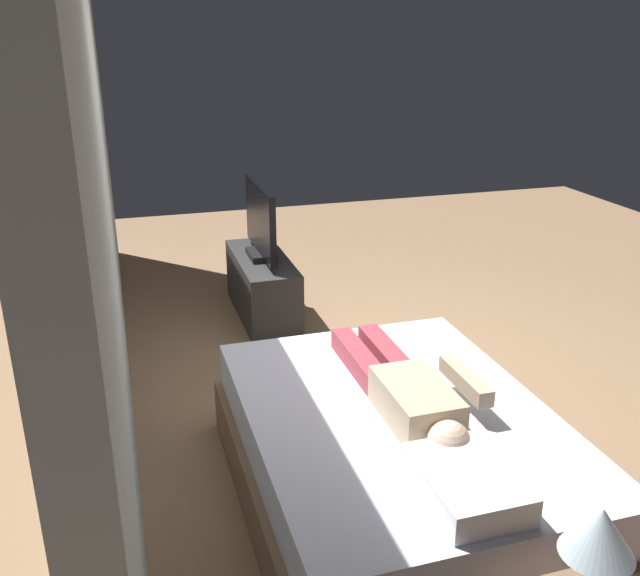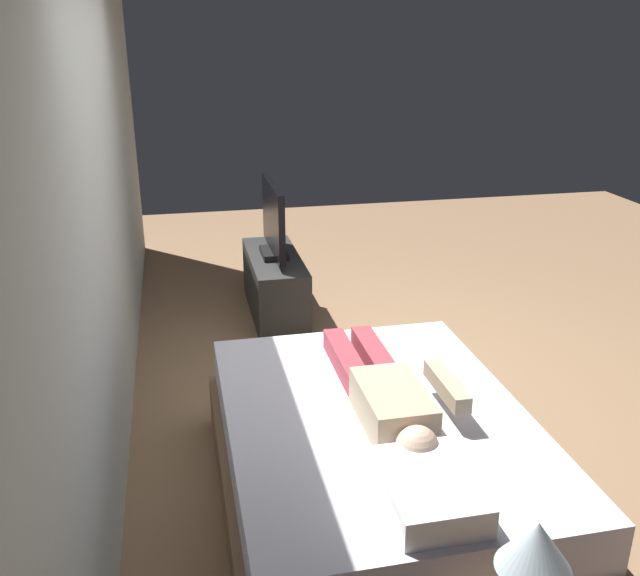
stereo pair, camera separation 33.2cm
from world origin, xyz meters
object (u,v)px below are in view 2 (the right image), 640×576
Objects in this scene: bed at (375,463)px; pillow at (428,490)px; lamp at (536,548)px; person at (387,394)px; remote at (455,383)px; tv_stand at (275,285)px; tv at (273,222)px.

bed is 4.09× the size of pillow.
person is at bearing 0.94° from lamp.
person is 0.44m from remote.
person is 2.55m from tv_stand.
person is at bearing -4.54° from pillow.
bed is at bearing 111.39° from remote.
lamp is at bearing -177.30° from tv.
remote is at bearing -28.64° from pillow.
pillow is 3.23m from tv_stand.
person is at bearing 110.47° from remote.
lamp reaches higher than tv_stand.
bed is at bearing -0.00° from pillow.
pillow is (-0.66, 0.00, 0.34)m from bed.
lamp is (-1.46, 0.38, 0.30)m from remote.
tv_stand is at bearing 2.35° from bed.
remote is 2.45m from tv_stand.
pillow is at bearing 175.46° from person.
tv is (2.52, 0.16, 0.16)m from person.
person reaches higher than remote.
tv reaches higher than bed.
pillow is 0.96m from remote.
bed is 4.67× the size of lamp.
tv_stand is at bearing 2.70° from lamp.
tv is at bearing 3.62° from person.
remote reaches higher than tv_stand.
pillow is at bearing 7.01° from lamp.
remote is at bearing -166.59° from tv.
remote is at bearing -68.61° from bed.
tv reaches higher than lamp.
person is at bearing -62.21° from bed.
tv_stand is (2.37, 0.56, -0.30)m from remote.
remote is 0.36× the size of lamp.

